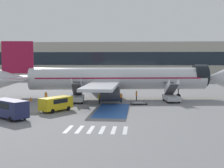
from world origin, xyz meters
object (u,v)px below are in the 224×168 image
(baggage_cart, at_px, (139,103))
(ground_crew_3, at_px, (136,95))
(ground_crew_1, at_px, (99,98))
(traffic_cone_1, at_px, (30,99))
(boarding_stairs_aft, at_px, (77,96))
(service_van_1, at_px, (56,103))
(terminal_building, at_px, (96,60))
(airliner, at_px, (115,79))
(boarding_stairs_forward, at_px, (171,96))
(service_van_0, at_px, (10,108))
(fuel_tanker, at_px, (85,80))
(ground_crew_2, at_px, (121,97))
(ground_crew_0, at_px, (46,96))
(traffic_cone_0, at_px, (42,100))

(baggage_cart, height_order, ground_crew_3, ground_crew_3)
(ground_crew_1, distance_m, traffic_cone_1, 12.96)
(boarding_stairs_aft, xyz_separation_m, service_van_1, (-1.21, -8.95, 0.19))
(terminal_building, bearing_deg, ground_crew_1, -81.59)
(airliner, relative_size, service_van_1, 8.28)
(boarding_stairs_forward, distance_m, boarding_stairs_aft, 15.99)
(airliner, relative_size, ground_crew_1, 25.46)
(service_van_1, height_order, traffic_cone_1, service_van_1)
(airliner, height_order, service_van_1, airliner)
(service_van_0, distance_m, traffic_cone_1, 16.71)
(boarding_stairs_aft, relative_size, terminal_building, 0.04)
(fuel_tanker, distance_m, ground_crew_2, 27.78)
(traffic_cone_1, xyz_separation_m, terminal_building, (2.86, 62.82, 6.19))
(traffic_cone_1, bearing_deg, service_van_1, -54.76)
(airliner, distance_m, ground_crew_2, 5.74)
(boarding_stairs_aft, relative_size, ground_crew_2, 3.41)
(service_van_1, xyz_separation_m, baggage_cart, (11.57, 7.42, -0.95))
(service_van_0, bearing_deg, boarding_stairs_aft, -164.66)
(airliner, height_order, terminal_building, terminal_building)
(baggage_cart, relative_size, terminal_building, 0.02)
(boarding_stairs_aft, height_order, service_van_1, boarding_stairs_aft)
(baggage_cart, bearing_deg, ground_crew_3, 169.05)
(ground_crew_1, distance_m, ground_crew_3, 7.34)
(boarding_stairs_forward, height_order, fuel_tanker, boarding_stairs_forward)
(ground_crew_0, bearing_deg, traffic_cone_0, -13.04)
(boarding_stairs_aft, height_order, baggage_cart, boarding_stairs_aft)
(boarding_stairs_aft, height_order, traffic_cone_1, boarding_stairs_aft)
(terminal_building, bearing_deg, boarding_stairs_aft, -84.89)
(boarding_stairs_aft, bearing_deg, terminal_building, 87.77)
(fuel_tanker, height_order, service_van_1, fuel_tanker)
(ground_crew_1, xyz_separation_m, traffic_cone_1, (-12.59, 3.00, -0.62))
(boarding_stairs_aft, xyz_separation_m, ground_crew_0, (-5.30, -0.16, 0.02))
(airliner, height_order, boarding_stairs_forward, airliner)
(service_van_0, relative_size, ground_crew_0, 3.06)
(boarding_stairs_forward, bearing_deg, service_van_1, -154.55)
(ground_crew_2, bearing_deg, airliner, -98.04)
(airliner, relative_size, ground_crew_2, 26.68)
(service_van_1, relative_size, terminal_building, 0.04)
(baggage_cart, relative_size, ground_crew_1, 1.75)
(service_van_0, bearing_deg, ground_crew_0, -145.02)
(boarding_stairs_aft, bearing_deg, ground_crew_2, -3.41)
(ground_crew_0, distance_m, ground_crew_1, 9.37)
(boarding_stairs_aft, height_order, ground_crew_3, boarding_stairs_aft)
(ground_crew_2, bearing_deg, ground_crew_3, -162.31)
(service_van_0, bearing_deg, boarding_stairs_forward, 163.74)
(ground_crew_2, relative_size, ground_crew_3, 0.91)
(baggage_cart, relative_size, ground_crew_2, 1.83)
(fuel_tanker, bearing_deg, boarding_stairs_forward, 47.88)
(airliner, xyz_separation_m, ground_crew_3, (3.98, -2.53, -2.63))
(airliner, xyz_separation_m, traffic_cone_1, (-14.57, -3.81, -3.30))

